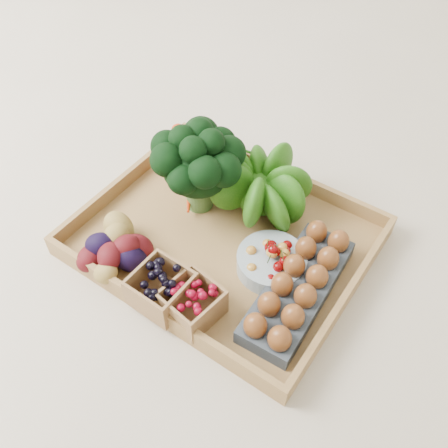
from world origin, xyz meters
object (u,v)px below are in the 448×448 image
Objects in this scene: tray at (224,241)px; broccoli at (199,179)px; egg_carton at (298,290)px; cherry_bowl at (271,262)px.

broccoli reaches higher than tray.
tray is 0.14m from broccoli.
egg_carton reaches higher than tray.
tray is 1.89× the size of egg_carton.
broccoli reaches higher than cherry_bowl.
cherry_bowl is at bearing 157.36° from egg_carton.
cherry_bowl is (0.22, -0.06, -0.06)m from broccoli.
tray is 4.08× the size of cherry_bowl.
egg_carton is at bearing -19.73° from cherry_bowl.
broccoli is (-0.10, 0.05, 0.08)m from tray.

